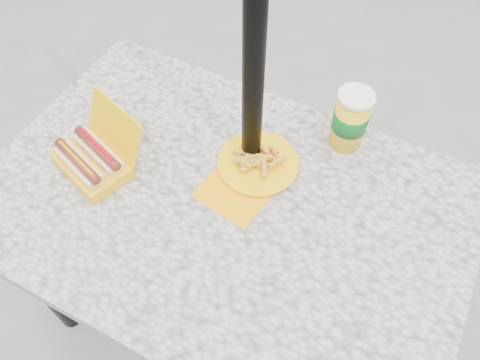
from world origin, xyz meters
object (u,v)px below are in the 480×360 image
at_px(umbrella_pole, 254,49).
at_px(hotdog_box, 92,159).
at_px(soda_cup, 350,120).
at_px(fries_plate, 256,164).

distance_m(umbrella_pole, hotdog_box, 0.51).
height_order(umbrella_pole, soda_cup, umbrella_pole).
bearing_deg(hotdog_box, umbrella_pole, 51.40).
bearing_deg(fries_plate, umbrella_pole, 135.49).
distance_m(hotdog_box, fries_plate, 0.42).
bearing_deg(umbrella_pole, fries_plate, -44.51).
relative_size(hotdog_box, soda_cup, 1.39).
bearing_deg(soda_cup, umbrella_pole, -141.75).
height_order(hotdog_box, fries_plate, hotdog_box).
xyz_separation_m(hotdog_box, soda_cup, (0.54, 0.38, 0.05)).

